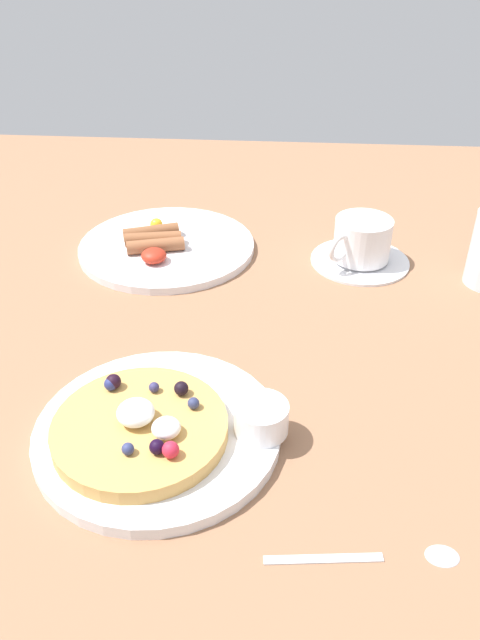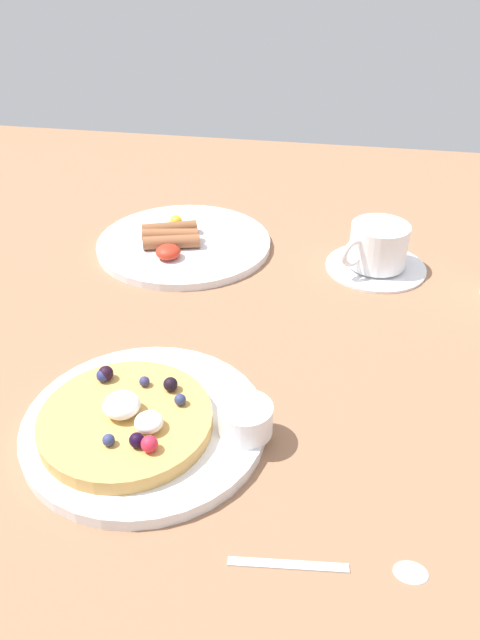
% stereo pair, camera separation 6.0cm
% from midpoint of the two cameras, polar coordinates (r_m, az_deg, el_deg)
% --- Properties ---
extents(ground_plane, '(2.02, 1.56, 0.03)m').
position_cam_midpoint_polar(ground_plane, '(0.75, -3.12, -3.83)').
color(ground_plane, '#906448').
extents(pancake_plate, '(0.25, 0.25, 0.01)m').
position_cam_midpoint_polar(pancake_plate, '(0.64, -10.25, -10.13)').
color(pancake_plate, white).
rests_on(pancake_plate, ground_plane).
extents(pancake_with_berries, '(0.17, 0.17, 0.04)m').
position_cam_midpoint_polar(pancake_with_berries, '(0.62, -11.89, -9.73)').
color(pancake_with_berries, tan).
rests_on(pancake_with_berries, pancake_plate).
extents(syrup_ramekin, '(0.05, 0.05, 0.03)m').
position_cam_midpoint_polar(syrup_ramekin, '(0.61, -0.86, -9.07)').
color(syrup_ramekin, white).
rests_on(syrup_ramekin, pancake_plate).
extents(breakfast_plate, '(0.27, 0.27, 0.01)m').
position_cam_midpoint_polar(breakfast_plate, '(0.97, -8.51, 6.66)').
color(breakfast_plate, white).
rests_on(breakfast_plate, ground_plane).
extents(fried_breakfast, '(0.10, 0.15, 0.02)m').
position_cam_midpoint_polar(fried_breakfast, '(0.96, -9.71, 7.31)').
color(fried_breakfast, brown).
rests_on(fried_breakfast, breakfast_plate).
extents(coffee_saucer, '(0.15, 0.15, 0.01)m').
position_cam_midpoint_polar(coffee_saucer, '(0.94, 9.20, 5.46)').
color(coffee_saucer, white).
rests_on(coffee_saucer, ground_plane).
extents(coffee_cup, '(0.09, 0.10, 0.06)m').
position_cam_midpoint_polar(coffee_cup, '(0.92, 9.33, 7.37)').
color(coffee_cup, white).
rests_on(coffee_cup, coffee_saucer).
extents(teaspoon, '(0.16, 0.03, 0.01)m').
position_cam_midpoint_polar(teaspoon, '(0.55, 11.09, -20.65)').
color(teaspoon, silver).
rests_on(teaspoon, ground_plane).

